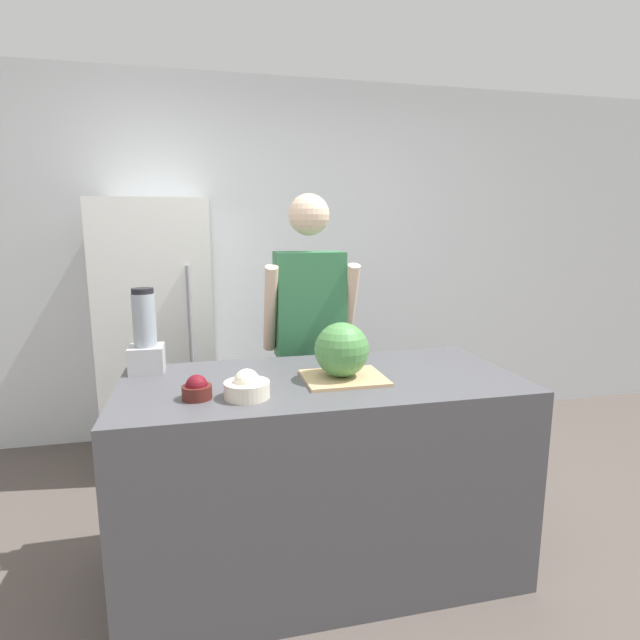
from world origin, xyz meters
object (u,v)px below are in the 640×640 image
object	(u,v)px
person	(309,343)
bowl_cherries	(197,389)
watermelon	(342,350)
bowl_cream	(247,387)
blender	(146,339)
refrigerator	(160,334)

from	to	relation	value
person	bowl_cherries	distance (m)	1.02
watermelon	bowl_cherries	xyz separation A→B (m)	(-0.61, -0.12, -0.09)
watermelon	bowl_cream	xyz separation A→B (m)	(-0.42, -0.15, -0.09)
person	watermelon	distance (m)	0.71
bowl_cream	blender	distance (m)	0.62
bowl_cherries	bowl_cream	world-z (taller)	bowl_cream
person	bowl_cherries	size ratio (longest dim) A/B	15.14
blender	bowl_cream	bearing A→B (deg)	-47.64
refrigerator	watermelon	world-z (taller)	refrigerator
watermelon	blender	size ratio (longest dim) A/B	0.61
watermelon	bowl_cherries	size ratio (longest dim) A/B	2.05
refrigerator	watermelon	distance (m)	1.62
bowl_cherries	bowl_cream	xyz separation A→B (m)	(0.19, -0.03, 0.00)
blender	person	bearing A→B (deg)	25.14
person	blender	distance (m)	0.93
bowl_cherries	blender	world-z (taller)	blender
refrigerator	bowl_cream	world-z (taller)	refrigerator
bowl_cream	person	bearing A→B (deg)	63.48
person	refrigerator	bearing A→B (deg)	142.56
refrigerator	watermelon	xyz separation A→B (m)	(0.86, -1.36, 0.18)
refrigerator	blender	size ratio (longest dim) A/B	4.50
bowl_cream	blender	bearing A→B (deg)	132.36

